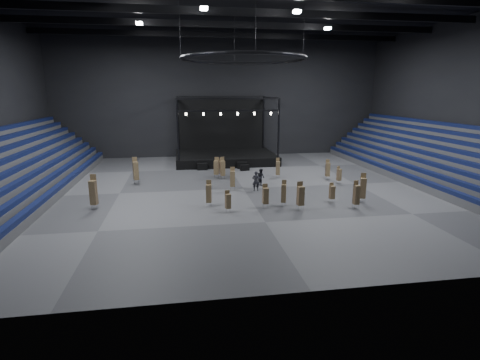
{
  "coord_description": "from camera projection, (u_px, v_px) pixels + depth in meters",
  "views": [
    {
      "loc": [
        -6.3,
        -37.42,
        9.94
      ],
      "look_at": [
        -0.65,
        -2.0,
        1.4
      ],
      "focal_mm": 28.0,
      "sensor_mm": 36.0,
      "label": 1
    }
  ],
  "objects": [
    {
      "name": "ceiling",
      "position": [
        243.0,
        3.0,
        35.05
      ],
      "size": [
        50.0,
        42.0,
        0.2
      ],
      "primitive_type": "cube",
      "color": "black",
      "rests_on": "wall_back"
    },
    {
      "name": "chair_stack_2",
      "position": [
        136.0,
        170.0,
        40.93
      ],
      "size": [
        0.67,
        0.67,
        2.93
      ],
      "rotation": [
        0.0,
        0.0,
        0.29
      ],
      "color": "silver",
      "rests_on": "floor"
    },
    {
      "name": "chair_stack_8",
      "position": [
        233.0,
        178.0,
        38.23
      ],
      "size": [
        0.56,
        0.56,
        2.41
      ],
      "rotation": [
        0.0,
        0.0,
        -0.15
      ],
      "color": "silver",
      "rests_on": "floor"
    },
    {
      "name": "chair_stack_16",
      "position": [
        356.0,
        194.0,
        32.29
      ],
      "size": [
        0.49,
        0.49,
        2.46
      ],
      "rotation": [
        0.0,
        0.0,
        0.1
      ],
      "color": "silver",
      "rests_on": "floor"
    },
    {
      "name": "chair_stack_7",
      "position": [
        332.0,
        192.0,
        34.07
      ],
      "size": [
        0.47,
        0.47,
        1.84
      ],
      "rotation": [
        0.0,
        0.0,
        0.11
      ],
      "color": "silver",
      "rests_on": "floor"
    },
    {
      "name": "bleachers_right",
      "position": [
        443.0,
        166.0,
        42.33
      ],
      "size": [
        7.2,
        40.0,
        6.4
      ],
      "color": "#4C4C4F",
      "rests_on": "floor"
    },
    {
      "name": "flight_case_right",
      "position": [
        242.0,
        165.0,
        49.14
      ],
      "size": [
        1.4,
        0.83,
        0.88
      ],
      "primitive_type": "cube",
      "rotation": [
        0.0,
        0.0,
        -0.13
      ],
      "color": "black",
      "rests_on": "floor"
    },
    {
      "name": "chair_stack_6",
      "position": [
        222.0,
        167.0,
        44.59
      ],
      "size": [
        0.55,
        0.55,
        2.14
      ],
      "rotation": [
        0.0,
        0.0,
        -0.13
      ],
      "color": "silver",
      "rests_on": "floor"
    },
    {
      "name": "chair_stack_9",
      "position": [
        363.0,
        188.0,
        34.03
      ],
      "size": [
        0.62,
        0.62,
        2.72
      ],
      "rotation": [
        0.0,
        0.0,
        -0.3
      ],
      "color": "silver",
      "rests_on": "floor"
    },
    {
      "name": "wall_right",
      "position": [
        468.0,
        100.0,
        40.96
      ],
      "size": [
        0.2,
        42.0,
        18.0
      ],
      "primitive_type": "cube",
      "color": "black",
      "rests_on": "ground"
    },
    {
      "name": "chair_stack_13",
      "position": [
        339.0,
        174.0,
        41.06
      ],
      "size": [
        0.54,
        0.54,
        1.94
      ],
      "rotation": [
        0.0,
        0.0,
        0.41
      ],
      "color": "silver",
      "rests_on": "floor"
    },
    {
      "name": "chair_stack_15",
      "position": [
        223.0,
        168.0,
        43.19
      ],
      "size": [
        0.55,
        0.55,
        2.56
      ],
      "rotation": [
        0.0,
        0.0,
        0.16
      ],
      "color": "silver",
      "rests_on": "floor"
    },
    {
      "name": "roof_girders",
      "position": [
        243.0,
        12.0,
        35.23
      ],
      "size": [
        49.0,
        30.35,
        0.7
      ],
      "color": "black",
      "rests_on": "ceiling"
    },
    {
      "name": "chair_stack_5",
      "position": [
        209.0,
        193.0,
        32.83
      ],
      "size": [
        0.53,
        0.53,
        2.36
      ],
      "rotation": [
        0.0,
        0.0,
        -0.18
      ],
      "color": "silver",
      "rests_on": "floor"
    },
    {
      "name": "wall_back",
      "position": [
        221.0,
        97.0,
        57.31
      ],
      "size": [
        50.0,
        0.2,
        18.0
      ],
      "primitive_type": "cube",
      "color": "black",
      "rests_on": "ground"
    },
    {
      "name": "chair_stack_14",
      "position": [
        265.0,
        195.0,
        32.44
      ],
      "size": [
        0.48,
        0.48,
        2.13
      ],
      "rotation": [
        0.0,
        0.0,
        0.03
      ],
      "color": "silver",
      "rests_on": "floor"
    },
    {
      "name": "man_center",
      "position": [
        256.0,
        181.0,
        38.09
      ],
      "size": [
        0.8,
        0.59,
        2.03
      ],
      "primitive_type": "imported",
      "rotation": [
        0.0,
        0.0,
        2.99
      ],
      "color": "black",
      "rests_on": "floor"
    },
    {
      "name": "flight_case_mid",
      "position": [
        245.0,
        168.0,
        47.95
      ],
      "size": [
        1.21,
        0.76,
        0.75
      ],
      "primitive_type": "cube",
      "rotation": [
        0.0,
        0.0,
        0.18
      ],
      "color": "black",
      "rests_on": "floor"
    },
    {
      "name": "stage",
      "position": [
        225.0,
        151.0,
        54.48
      ],
      "size": [
        14.0,
        10.0,
        9.2
      ],
      "color": "black",
      "rests_on": "floor"
    },
    {
      "name": "chair_stack_0",
      "position": [
        301.0,
        195.0,
        31.85
      ],
      "size": [
        0.57,
        0.57,
        2.47
      ],
      "rotation": [
        0.0,
        0.0,
        0.1
      ],
      "color": "silver",
      "rests_on": "floor"
    },
    {
      "name": "crew_member",
      "position": [
        261.0,
        177.0,
        40.28
      ],
      "size": [
        0.99,
        1.1,
        1.85
      ],
      "primitive_type": "imported",
      "rotation": [
        0.0,
        0.0,
        1.96
      ],
      "color": "black",
      "rests_on": "floor"
    },
    {
      "name": "chair_stack_11",
      "position": [
        228.0,
        201.0,
        31.27
      ],
      "size": [
        0.51,
        0.51,
        1.88
      ],
      "rotation": [
        0.0,
        0.0,
        0.23
      ],
      "color": "silver",
      "rests_on": "floor"
    },
    {
      "name": "chair_stack_12",
      "position": [
        328.0,
        169.0,
        42.95
      ],
      "size": [
        0.49,
        0.49,
        2.33
      ],
      "rotation": [
        0.0,
        0.0,
        -0.09
      ],
      "color": "silver",
      "rests_on": "floor"
    },
    {
      "name": "floodlights",
      "position": [
        251.0,
        10.0,
        31.53
      ],
      "size": [
        28.6,
        16.6,
        0.25
      ],
      "color": "white",
      "rests_on": "roof_girders"
    },
    {
      "name": "chair_stack_1",
      "position": [
        278.0,
        168.0,
        43.78
      ],
      "size": [
        0.44,
        0.44,
        2.36
      ],
      "rotation": [
        0.0,
        0.0,
        -0.06
      ],
      "color": "silver",
      "rests_on": "floor"
    },
    {
      "name": "bleachers_left",
      "position": [
        4.0,
        180.0,
        35.3
      ],
      "size": [
        7.2,
        40.0,
        6.4
      ],
      "color": "#4C4C4F",
      "rests_on": "floor"
    },
    {
      "name": "chair_stack_10",
      "position": [
        284.0,
        193.0,
        32.96
      ],
      "size": [
        0.54,
        0.54,
        2.35
      ],
      "rotation": [
        0.0,
        0.0,
        -0.36
      ],
      "color": "silver",
      "rests_on": "floor"
    },
    {
      "name": "chair_stack_3",
      "position": [
        93.0,
        192.0,
        31.93
      ],
      "size": [
        0.62,
        0.62,
        3.07
      ],
      "rotation": [
        0.0,
        0.0,
        -0.18
      ],
      "color": "silver",
      "rests_on": "floor"
    },
    {
      "name": "truss_ring",
      "position": [
        243.0,
        59.0,
        36.2
      ],
      "size": [
        12.3,
        12.3,
        5.15
      ],
      "color": "black",
      "rests_on": "ceiling"
    },
    {
      "name": "wall_front",
      "position": [
        320.0,
        112.0,
        16.96
      ],
      "size": [
        50.0,
        0.2,
        18.0
      ],
      "primitive_type": "cube",
      "color": "black",
      "rests_on": "ground"
    },
    {
      "name": "floor",
      "position": [
        243.0,
        188.0,
        39.22
      ],
      "size": [
        50.0,
        50.0,
        0.0
      ],
      "primitive_type": "plane",
      "color": "#515154",
      "rests_on": "ground"
    },
    {
      "name": "chair_stack_4",
      "position": [
        216.0,
        167.0,
        43.57
      ],
      "size": [
        0.69,
        0.69,
        2.47
      ],
      "rotation": [
        0.0,
        0.0,
        -0.34
      ],
      "color": "silver",
      "rests_on": "floor"
    },
    {
      "name": "flight_case_left",
      "position": [
        202.0,
        167.0,
        48.35
      ],
      "size": [
        1.33,
        0.7,
        0.87
      ],
      "primitive_type": "cube",
      "rotation": [
        0.0,
        0.0,
        0.04
      ],
      "color": "black",
      "rests_on": "floor"
    }
  ]
}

